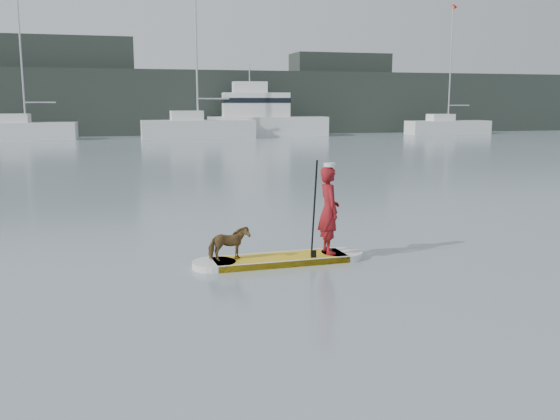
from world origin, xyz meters
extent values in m
plane|color=slate|center=(0.00, 0.00, 0.00)|extent=(140.00, 140.00, 0.00)
cube|color=gold|center=(-2.47, 2.39, 0.06)|extent=(2.53, 0.90, 0.12)
cylinder|color=silver|center=(-3.72, 2.34, 0.06)|extent=(0.80, 0.80, 0.12)
cylinder|color=silver|center=(-1.22, 2.44, 0.06)|extent=(0.80, 0.80, 0.12)
cube|color=silver|center=(-2.48, 2.76, 0.06)|extent=(2.50, 0.16, 0.12)
cube|color=silver|center=(-2.45, 2.02, 0.06)|extent=(2.50, 0.16, 0.12)
imported|color=maroon|center=(-1.50, 2.43, 0.95)|extent=(0.42, 0.62, 1.65)
cylinder|color=silver|center=(-1.50, 2.43, 1.81)|extent=(0.22, 0.22, 0.07)
imported|color=brown|center=(-3.44, 2.36, 0.43)|extent=(0.78, 0.44, 0.62)
cylinder|color=black|center=(-1.89, 2.15, 1.00)|extent=(0.05, 0.30, 1.89)
cube|color=black|center=(-1.89, 2.15, 0.10)|extent=(0.10, 0.02, 0.32)
cube|color=silver|center=(-11.99, 45.88, 0.70)|extent=(7.94, 2.95, 1.41)
cube|color=white|center=(-12.78, 45.92, 1.76)|extent=(2.27, 1.92, 0.70)
cylinder|color=#B7B7BC|center=(-11.99, 45.88, 6.33)|extent=(0.14, 0.14, 9.84)
cylinder|color=#B7B7BC|center=(-10.79, 45.83, 3.01)|extent=(2.41, 0.21, 0.10)
cube|color=silver|center=(1.70, 43.99, 0.78)|extent=(9.33, 2.97, 1.55)
cube|color=white|center=(0.77, 44.00, 1.94)|extent=(2.62, 2.04, 0.78)
cylinder|color=#B7B7BC|center=(1.70, 43.99, 7.53)|extent=(0.16, 0.16, 11.96)
cylinder|color=#B7B7BC|center=(3.03, 43.97, 3.32)|extent=(2.66, 0.14, 0.11)
cube|color=silver|center=(26.04, 45.69, 0.64)|extent=(8.08, 2.45, 1.28)
cube|color=white|center=(25.24, 45.69, 1.60)|extent=(2.27, 1.69, 0.64)
cylinder|color=#B7B7BC|center=(26.04, 45.69, 6.60)|extent=(0.13, 0.13, 10.63)
cylinder|color=#B7B7BC|center=(27.14, 45.68, 2.75)|extent=(2.20, 0.11, 0.09)
cone|color=#B91D0B|center=(26.27, 45.68, 11.82)|extent=(0.46, 0.52, 0.51)
cube|color=silver|center=(8.34, 46.61, 0.87)|extent=(10.89, 4.25, 1.74)
cube|color=white|center=(7.28, 46.71, 2.80)|extent=(6.06, 3.16, 2.13)
cube|color=white|center=(6.75, 46.76, 4.35)|extent=(3.13, 2.07, 0.97)
cube|color=black|center=(7.28, 46.71, 3.19)|extent=(6.18, 3.23, 0.43)
cylinder|color=#B7B7BC|center=(6.75, 46.76, 5.61)|extent=(0.10, 0.10, 1.55)
cube|color=#212923|center=(0.00, 53.00, 3.00)|extent=(90.00, 6.00, 6.00)
cube|color=#212923|center=(-10.00, 54.00, 4.50)|extent=(14.00, 4.00, 9.00)
cube|color=#212923|center=(18.00, 54.00, 4.00)|extent=(10.00, 4.00, 8.00)
camera|label=1|loc=(-5.42, -8.52, 2.94)|focal=40.00mm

